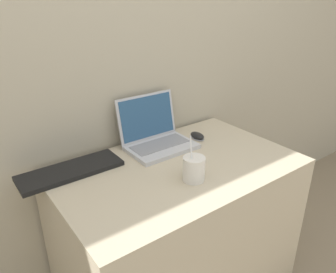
{
  "coord_description": "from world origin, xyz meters",
  "views": [
    {
      "loc": [
        -0.8,
        -0.67,
        1.48
      ],
      "look_at": [
        0.04,
        0.46,
        0.85
      ],
      "focal_mm": 35.0,
      "sensor_mm": 36.0,
      "label": 1
    }
  ],
  "objects_px": {
    "drink_cup": "(194,168)",
    "external_keyboard": "(71,171)",
    "computer_mouse": "(197,136)",
    "laptop": "(156,135)"
  },
  "relations": [
    {
      "from": "drink_cup",
      "to": "computer_mouse",
      "type": "height_order",
      "value": "drink_cup"
    },
    {
      "from": "external_keyboard",
      "to": "laptop",
      "type": "bearing_deg",
      "value": 0.35
    },
    {
      "from": "laptop",
      "to": "external_keyboard",
      "type": "height_order",
      "value": "laptop"
    },
    {
      "from": "laptop",
      "to": "external_keyboard",
      "type": "bearing_deg",
      "value": -179.65
    },
    {
      "from": "laptop",
      "to": "computer_mouse",
      "type": "xyz_separation_m",
      "value": [
        0.22,
        -0.06,
        -0.04
      ]
    },
    {
      "from": "drink_cup",
      "to": "external_keyboard",
      "type": "relative_size",
      "value": 0.44
    },
    {
      "from": "drink_cup",
      "to": "computer_mouse",
      "type": "relative_size",
      "value": 2.04
    },
    {
      "from": "drink_cup",
      "to": "computer_mouse",
      "type": "xyz_separation_m",
      "value": [
        0.28,
        0.3,
        -0.04
      ]
    },
    {
      "from": "laptop",
      "to": "computer_mouse",
      "type": "relative_size",
      "value": 3.48
    },
    {
      "from": "computer_mouse",
      "to": "external_keyboard",
      "type": "height_order",
      "value": "computer_mouse"
    }
  ]
}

